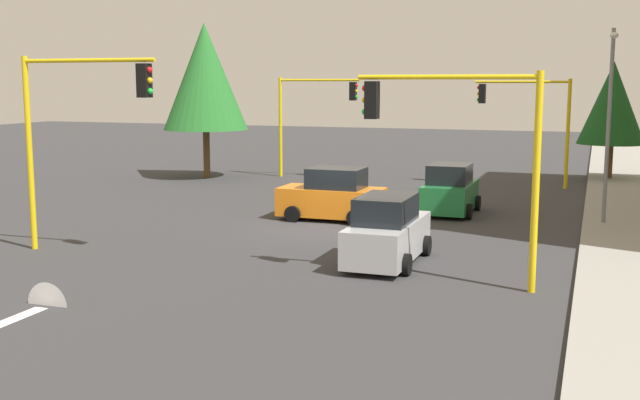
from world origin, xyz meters
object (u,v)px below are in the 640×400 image
traffic_signal_near_left (461,135)px  street_lamp_curbside (610,105)px  tree_roadside_far (612,103)px  traffic_signal_far_right (312,107)px  car_silver (387,232)px  tree_opposite_side (205,77)px  car_orange (333,196)px  car_green (450,191)px  traffic_signal_near_right (76,115)px  traffic_signal_far_left (529,110)px

traffic_signal_near_left → street_lamp_curbside: 10.26m
street_lamp_curbside → tree_roadside_far: street_lamp_curbside is taller
traffic_signal_far_right → car_silver: 20.48m
tree_opposite_side → car_silver: (16.17, 14.33, -4.53)m
traffic_signal_far_right → tree_roadside_far: 15.67m
traffic_signal_near_left → car_silver: traffic_signal_near_left is taller
car_orange → car_green: size_ratio=1.08×
traffic_signal_near_left → tree_opposite_side: (-18.00, -16.66, 1.58)m
street_lamp_curbside → car_orange: 10.33m
traffic_signal_near_left → traffic_signal_near_right: size_ratio=0.92×
traffic_signal_far_left → traffic_signal_near_left: bearing=0.1°
tree_opposite_side → car_silver: bearing=41.6°
car_silver → traffic_signal_near_right: bearing=-78.6°
traffic_signal_near_left → tree_roadside_far: bearing=170.9°
traffic_signal_near_right → car_orange: (-8.00, 5.33, -3.27)m
traffic_signal_near_right → car_silver: traffic_signal_near_right is taller
street_lamp_curbside → traffic_signal_near_right: bearing=-57.2°
traffic_signal_near_right → car_green: bearing=139.7°
traffic_signal_near_left → car_silver: 4.18m
traffic_signal_near_left → street_lamp_curbside: street_lamp_curbside is taller
traffic_signal_near_right → street_lamp_curbside: (-9.61, 14.93, 0.18)m
traffic_signal_far_left → tree_opposite_side: 16.84m
tree_roadside_far → car_orange: size_ratio=1.59×
tree_opposite_side → car_silver: 22.07m
traffic_signal_far_right → traffic_signal_far_left: (0.00, 11.29, -0.06)m
traffic_signal_near_right → tree_roadside_far: tree_roadside_far is taller
tree_roadside_far → car_silver: size_ratio=1.48×
car_orange → street_lamp_curbside: bearing=99.5°
street_lamp_curbside → tree_opposite_side: size_ratio=0.85×
tree_roadside_far → car_orange: (16.00, -9.91, -3.16)m
traffic_signal_near_right → car_silver: size_ratio=1.41×
traffic_signal_near_right → traffic_signal_far_left: bearing=150.4°
street_lamp_curbside → car_silver: size_ratio=1.67×
tree_roadside_far → car_silver: tree_roadside_far is taller
traffic_signal_far_right → car_orange: bearing=23.6°
traffic_signal_near_right → traffic_signal_far_right: bearing=179.8°
tree_opposite_side → car_green: (7.13, 14.49, -4.53)m
traffic_signal_far_left → car_orange: size_ratio=1.36×
car_orange → car_green: same height
traffic_signal_far_right → traffic_signal_far_left: bearing=90.0°
traffic_signal_far_right → car_orange: size_ratio=1.38×
tree_opposite_side → traffic_signal_far_right: bearing=110.5°
traffic_signal_far_left → car_orange: bearing=-26.7°
traffic_signal_far_right → street_lamp_curbside: 18.13m
tree_opposite_side → car_orange: size_ratio=2.12×
street_lamp_curbside → car_green: street_lamp_curbside is taller
tree_opposite_side → car_green: size_ratio=2.28×
car_orange → car_green: (-2.87, 3.90, -0.00)m
tree_roadside_far → car_silver: bearing=-15.6°
street_lamp_curbside → tree_opposite_side: 21.90m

